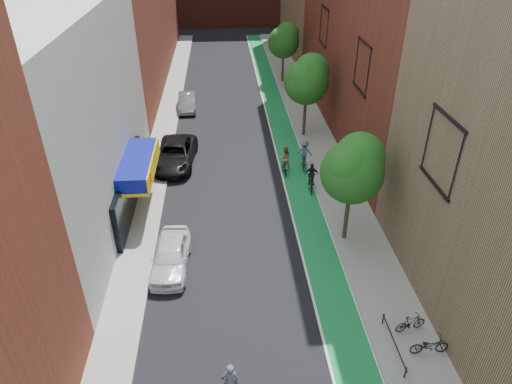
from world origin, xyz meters
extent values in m
cube|color=#157B37|center=(4.00, 26.00, 0.01)|extent=(2.00, 68.00, 0.01)
cube|color=gray|center=(-6.00, 26.00, 0.07)|extent=(2.00, 68.00, 0.15)
cube|color=gray|center=(6.50, 26.00, 0.07)|extent=(3.00, 68.00, 0.15)
cube|color=silver|center=(-11.00, 14.00, 6.00)|extent=(8.00, 20.00, 12.00)
cylinder|color=#332619|center=(5.60, 10.00, 1.65)|extent=(0.24, 0.24, 3.30)
sphere|color=#154E14|center=(5.60, 10.00, 4.38)|extent=(3.36, 3.36, 3.36)
sphere|color=#154E14|center=(6.00, 10.30, 5.10)|extent=(2.64, 2.64, 2.64)
sphere|color=#154E14|center=(5.30, 9.70, 4.86)|extent=(2.40, 2.40, 2.40)
cylinder|color=#332619|center=(5.60, 24.00, 1.73)|extent=(0.24, 0.24, 3.47)
sphere|color=#154E14|center=(5.60, 24.00, 4.60)|extent=(3.53, 3.53, 3.53)
sphere|color=#154E14|center=(6.00, 24.30, 5.36)|extent=(2.77, 2.77, 2.77)
sphere|color=#154E14|center=(5.30, 23.70, 5.10)|extent=(2.52, 2.52, 2.52)
cylinder|color=#332619|center=(5.60, 38.00, 1.59)|extent=(0.24, 0.24, 3.19)
sphere|color=#154E14|center=(5.60, 38.00, 4.23)|extent=(3.25, 3.25, 3.25)
sphere|color=#154E14|center=(6.00, 38.30, 4.93)|extent=(2.55, 2.55, 2.55)
sphere|color=#154E14|center=(5.30, 37.70, 4.70)|extent=(2.32, 2.32, 2.32)
imported|color=silver|center=(-3.98, 8.35, 0.77)|extent=(2.01, 4.60, 1.54)
imported|color=black|center=(-4.60, 19.85, 0.82)|extent=(3.22, 6.14, 1.65)
imported|color=gray|center=(-4.29, 30.81, 0.73)|extent=(1.75, 4.48, 1.45)
imported|color=#4F4F57|center=(-1.11, 0.38, 1.23)|extent=(0.68, 0.48, 1.77)
imported|color=black|center=(3.20, 17.82, 0.45)|extent=(0.55, 1.53, 0.90)
imported|color=#918155|center=(3.20, 17.92, 1.25)|extent=(0.93, 0.75, 1.80)
imported|color=black|center=(4.70, 15.45, 0.47)|extent=(0.91, 1.88, 0.95)
imported|color=#222129|center=(4.70, 15.55, 1.15)|extent=(0.99, 0.54, 1.60)
imported|color=black|center=(4.70, 18.51, 0.49)|extent=(0.75, 1.70, 0.99)
imported|color=#3D586E|center=(4.70, 18.61, 1.26)|extent=(1.27, 0.87, 1.81)
imported|color=black|center=(6.86, 3.14, 0.59)|extent=(1.52, 0.70, 0.88)
imported|color=black|center=(7.20, 1.90, 0.59)|extent=(1.67, 0.59, 0.88)
camera|label=1|loc=(-0.97, -10.25, 16.00)|focal=32.00mm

